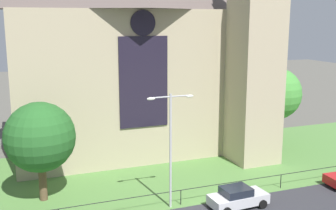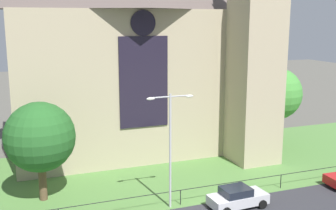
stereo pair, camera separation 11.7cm
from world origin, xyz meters
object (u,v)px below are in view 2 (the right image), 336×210
tree_right_far (276,94)px  streetlamp_near (170,136)px  parked_car_silver (237,197)px  church_building (135,49)px  tree_left_near (40,137)px

tree_right_far → streetlamp_near: streetlamp_near is taller
streetlamp_near → parked_car_silver: streetlamp_near is taller
parked_car_silver → streetlamp_near: bearing=156.3°
church_building → parked_car_silver: church_building is taller
tree_right_far → parked_car_silver: tree_right_far is taller
church_building → tree_left_near: 14.93m
streetlamp_near → parked_car_silver: 6.53m
church_building → streetlamp_near: church_building is taller
streetlamp_near → parked_car_silver: bearing=-21.1°
church_building → parked_car_silver: bearing=-79.9°
parked_car_silver → church_building: bearing=97.5°
tree_right_far → streetlamp_near: 19.04m
tree_right_far → parked_car_silver: bearing=-133.0°
church_building → parked_car_silver: size_ratio=6.08×
tree_left_near → streetlamp_near: (8.34, -4.46, 0.42)m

